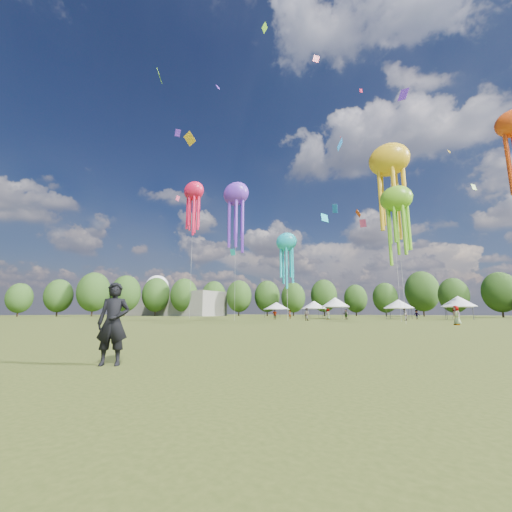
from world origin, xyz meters
The scene contains 10 objects.
ground centered at (0.00, 0.00, 0.00)m, with size 300.00×300.00×0.00m, color #384416.
observer_main centered at (9.25, -3.16, 0.96)m, with size 0.70×0.46×1.91m, color black.
spectator_near centered at (-3.67, 35.96, 0.92)m, with size 0.90×0.70×1.85m, color gray.
spectators_far centered at (1.75, 45.08, 0.88)m, with size 28.13×27.60×1.84m.
festival_tents centered at (-3.96, 56.01, 2.90)m, with size 41.34×9.28×4.16m.
show_kites centered at (1.91, 37.29, 19.57)m, with size 53.99×20.70×29.37m.
small_kites centered at (1.75, 42.70, 31.45)m, with size 78.43×57.16×41.64m.
treeline centered at (-3.87, 62.51, 6.54)m, with size 201.57×95.24×13.43m.
hangar centered at (-72.00, 72.00, 4.00)m, with size 40.00×12.00×8.00m, color gray.
radome centered at (-88.00, 78.00, 9.99)m, with size 9.00×9.00×16.00m.
Camera 1 is at (16.26, -7.69, 1.20)m, focal length 22.45 mm.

